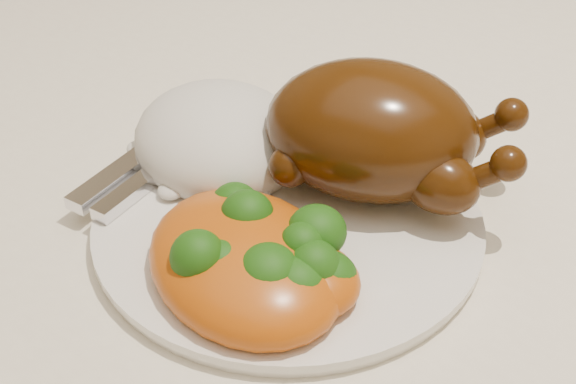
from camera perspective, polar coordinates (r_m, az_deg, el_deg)
The scene contains 7 objects.
dining_table at distance 0.71m, azimuth 8.44°, elevation -1.83°, with size 1.60×0.90×0.76m.
tablecloth at distance 0.67m, azimuth 9.00°, elevation 3.05°, with size 1.73×1.03×0.18m.
dinner_plate at distance 0.53m, azimuth 0.00°, elevation -2.19°, with size 0.25×0.25×0.01m, color white.
roast_chicken at distance 0.53m, azimuth 6.35°, elevation 4.33°, with size 0.19×0.15×0.09m.
rice_mound at distance 0.57m, azimuth -4.91°, elevation 3.70°, with size 0.17×0.16×0.07m.
mac_and_cheese at distance 0.47m, azimuth -2.05°, elevation -4.99°, with size 0.17×0.15×0.06m.
cutlery at distance 0.57m, azimuth -9.54°, elevation 2.00°, with size 0.04×0.19×0.01m.
Camera 1 is at (0.25, -0.50, 1.11)m, focal length 50.00 mm.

